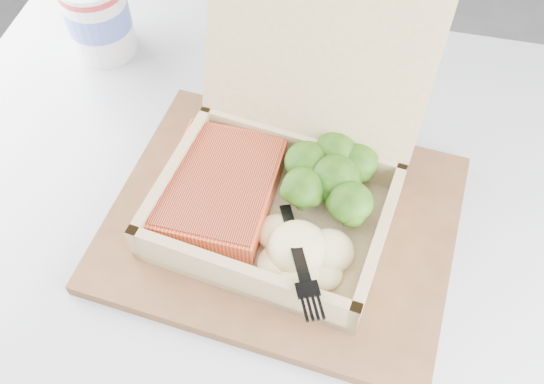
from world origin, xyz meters
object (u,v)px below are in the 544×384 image
Objects in this scene: paper_cup at (98,15)px; takeout_container at (287,163)px; serving_tray at (282,222)px; cafe_table at (247,328)px.

takeout_container is at bearing -14.04° from paper_cup.
takeout_container is at bearing 115.20° from serving_tray.
cafe_table is 0.20m from serving_tray.
cafe_table is at bearing -26.58° from paper_cup.
paper_cup reaches higher than serving_tray.
takeout_container is at bearing 86.16° from cafe_table.
serving_tray is at bearing -76.25° from takeout_container.
serving_tray reaches higher than cafe_table.
serving_tray is at bearing 69.35° from cafe_table.
serving_tray is 0.35m from paper_cup.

